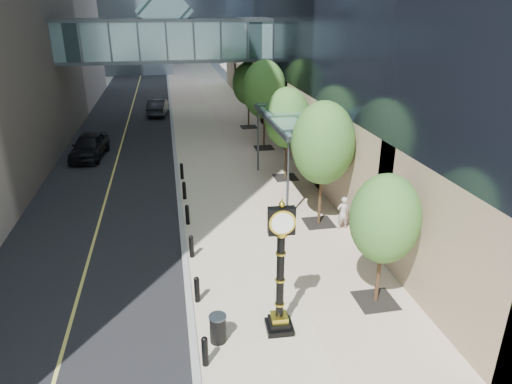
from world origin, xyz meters
TOP-DOWN VIEW (x-y plane):
  - ground at (0.00, 0.00)m, footprint 320.00×320.00m
  - road at (-7.00, 40.00)m, footprint 8.00×180.00m
  - sidewalk at (1.00, 40.00)m, footprint 8.00×180.00m
  - curb at (-3.00, 40.00)m, footprint 0.25×180.00m
  - skywalk at (-3.00, 28.00)m, footprint 17.00×4.20m
  - entrance_canopy at (3.48, 14.00)m, footprint 3.00×8.00m
  - bollard_row at (-2.70, 9.00)m, footprint 0.20×16.20m
  - street_trees at (3.60, 17.16)m, footprint 3.12×28.54m
  - street_clock at (-0.18, 2.14)m, footprint 0.90×0.90m
  - trash_bin at (-2.21, 1.97)m, footprint 0.56×0.56m
  - pedestrian at (4.50, 8.71)m, footprint 0.60×0.40m
  - car_near at (-8.85, 22.68)m, footprint 2.54×5.14m
  - car_far at (-4.20, 35.70)m, footprint 2.22×4.86m

SIDE VIEW (x-z plane):
  - ground at x=0.00m, z-range 0.00..0.00m
  - road at x=-7.00m, z-range 0.00..0.02m
  - sidewalk at x=1.00m, z-range 0.00..0.06m
  - curb at x=-3.00m, z-range 0.00..0.07m
  - bollard_row at x=-2.70m, z-range 0.06..0.96m
  - trash_bin at x=-2.21m, z-range 0.06..0.96m
  - car_far at x=-4.20m, z-range 0.02..1.57m
  - car_near at x=-8.85m, z-range 0.02..1.70m
  - pedestrian at x=4.50m, z-range 0.06..1.70m
  - street_clock at x=-0.18m, z-range -0.24..4.33m
  - street_trees at x=3.60m, z-range 0.77..7.19m
  - entrance_canopy at x=3.48m, z-range 2.00..6.38m
  - skywalk at x=-3.00m, z-range 4.81..10.61m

